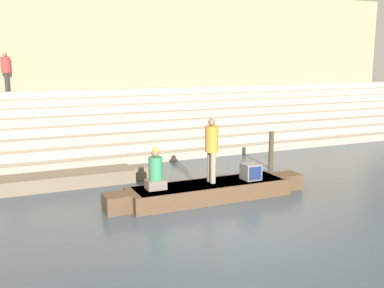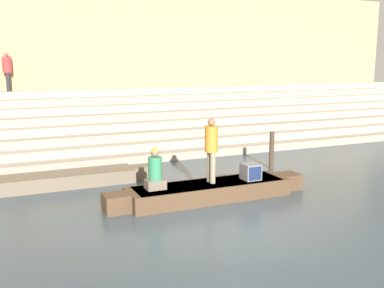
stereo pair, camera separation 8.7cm
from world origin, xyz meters
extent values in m
plane|color=#3D4C56|center=(0.00, 0.00, 0.00)|extent=(120.00, 120.00, 0.00)
cube|color=tan|center=(0.00, 10.06, 0.16)|extent=(36.00, 5.50, 0.31)
cube|color=#B2A28D|center=(0.00, 10.40, 0.47)|extent=(36.00, 4.81, 0.31)
cube|color=tan|center=(0.00, 10.74, 0.78)|extent=(36.00, 4.12, 0.31)
cube|color=#B2A28D|center=(0.00, 11.09, 1.09)|extent=(36.00, 3.44, 0.31)
cube|color=tan|center=(0.00, 11.43, 1.41)|extent=(36.00, 2.75, 0.31)
cube|color=#B2A28D|center=(0.00, 11.77, 1.72)|extent=(36.00, 2.06, 0.31)
cube|color=tan|center=(0.00, 12.12, 2.03)|extent=(36.00, 1.37, 0.31)
cube|color=#B2A28D|center=(0.00, 12.46, 2.35)|extent=(36.00, 0.69, 0.31)
cube|color=tan|center=(0.00, 13.40, 3.65)|extent=(34.20, 1.20, 7.29)
cube|color=brown|center=(0.00, 12.78, 0.30)|extent=(34.20, 0.12, 0.60)
cube|color=brown|center=(0.68, 2.40, 0.23)|extent=(4.62, 1.16, 0.46)
cube|color=#2D2D2D|center=(0.68, 2.40, 0.44)|extent=(4.25, 1.06, 0.05)
cube|color=brown|center=(3.31, 2.40, 0.23)|extent=(0.65, 0.64, 0.46)
cube|color=brown|center=(-1.96, 2.40, 0.23)|extent=(0.65, 0.64, 0.46)
cylinder|color=olive|center=(-0.02, 3.08, 0.36)|extent=(2.34, 0.04, 0.04)
cylinder|color=gray|center=(0.76, 2.56, 0.90)|extent=(0.15, 0.15, 0.87)
cylinder|color=gray|center=(0.76, 2.36, 0.90)|extent=(0.15, 0.15, 0.87)
cylinder|color=orange|center=(0.76, 2.46, 1.69)|extent=(0.36, 0.36, 0.72)
sphere|color=#8C664C|center=(0.76, 2.46, 2.16)|extent=(0.21, 0.21, 0.21)
cube|color=#756656|center=(-0.88, 2.46, 0.59)|extent=(0.51, 0.40, 0.25)
cylinder|color=#338456|center=(-0.88, 2.46, 1.02)|extent=(0.36, 0.36, 0.61)
sphere|color=#8C664C|center=(-0.88, 2.46, 1.43)|extent=(0.21, 0.21, 0.21)
sphere|color=gold|center=(-0.88, 2.46, 1.51)|extent=(0.18, 0.18, 0.18)
cube|color=slate|center=(1.93, 2.28, 0.69)|extent=(0.48, 0.47, 0.46)
cube|color=navy|center=(1.93, 2.04, 0.69)|extent=(0.40, 0.02, 0.38)
cube|color=#756651|center=(-2.98, 5.38, 0.21)|extent=(4.56, 1.05, 0.42)
cube|color=#993328|center=(-2.98, 5.38, 0.39)|extent=(4.20, 0.95, 0.05)
cube|color=#756651|center=(-0.38, 5.38, 0.21)|extent=(0.64, 0.58, 0.42)
cylinder|color=#473828|center=(4.26, 4.72, 0.67)|extent=(0.17, 0.17, 1.34)
cylinder|color=#28282D|center=(-4.03, 12.57, 2.90)|extent=(0.16, 0.16, 0.80)
cylinder|color=#28282D|center=(-4.03, 12.36, 2.90)|extent=(0.16, 0.16, 0.80)
cylinder|color=#B23333|center=(-4.03, 12.46, 3.63)|extent=(0.38, 0.38, 0.67)
sphere|color=#8C664C|center=(-4.03, 12.46, 4.06)|extent=(0.19, 0.19, 0.19)
camera|label=1|loc=(-4.68, -8.40, 3.82)|focal=42.00mm
camera|label=2|loc=(-4.60, -8.43, 3.82)|focal=42.00mm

